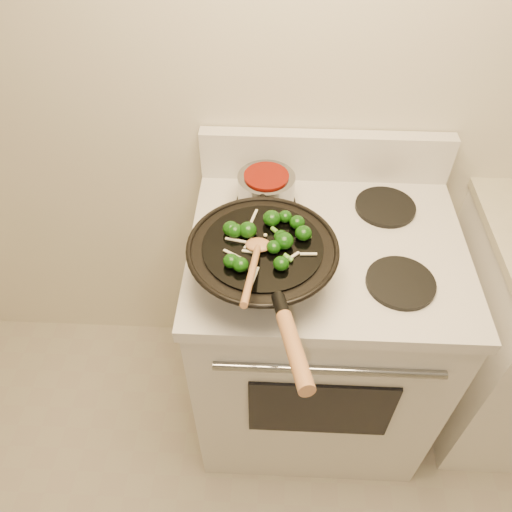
{
  "coord_description": "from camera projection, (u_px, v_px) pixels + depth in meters",
  "views": [
    {
      "loc": [
        -0.37,
        0.16,
        1.91
      ],
      "look_at": [
        -0.41,
        1.01,
        1.02
      ],
      "focal_mm": 35.0,
      "sensor_mm": 36.0,
      "label": 1
    }
  ],
  "objects": [
    {
      "name": "stove",
      "position": [
        314.0,
        332.0,
        1.74
      ],
      "size": [
        0.78,
        0.67,
        1.08
      ],
      "color": "silver",
      "rests_on": "ground"
    },
    {
      "name": "wok",
      "position": [
        263.0,
        261.0,
        1.25
      ],
      "size": [
        0.38,
        0.62,
        0.2
      ],
      "color": "black",
      "rests_on": "stove"
    },
    {
      "name": "stirfry",
      "position": [
        266.0,
        237.0,
        1.22
      ],
      "size": [
        0.23,
        0.26,
        0.04
      ],
      "color": "#0E3908",
      "rests_on": "wok"
    },
    {
      "name": "wooden_spoon",
      "position": [
        255.0,
        260.0,
        1.14
      ],
      "size": [
        0.07,
        0.28,
        0.1
      ],
      "color": "#9F683E",
      "rests_on": "wok"
    },
    {
      "name": "saucepan",
      "position": [
        266.0,
        189.0,
        1.47
      ],
      "size": [
        0.17,
        0.27,
        0.1
      ],
      "color": "gray",
      "rests_on": "stove"
    }
  ]
}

